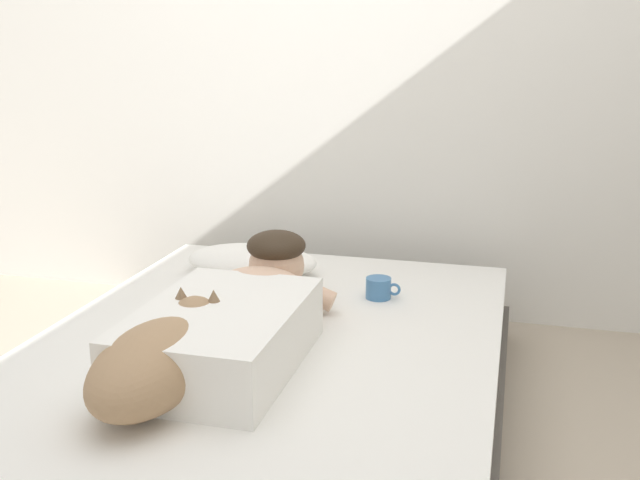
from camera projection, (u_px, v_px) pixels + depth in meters
name	position (u px, v px, depth m)	size (l,w,h in m)	color
back_wall	(381.00, 26.00, 3.13)	(4.02, 0.12, 2.50)	silver
bed	(265.00, 387.00, 2.32)	(1.45, 1.97, 0.31)	#4C4742
pillow	(252.00, 261.00, 2.91)	(0.52, 0.32, 0.11)	white
person_lying	(239.00, 314.00, 2.20)	(0.43, 0.92, 0.27)	white
dog	(159.00, 360.00, 1.89)	(0.26, 0.57, 0.21)	#9E7A56
coffee_cup	(379.00, 288.00, 2.64)	(0.12, 0.09, 0.07)	teal
cell_phone	(262.00, 385.00, 1.98)	(0.07, 0.14, 0.01)	black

